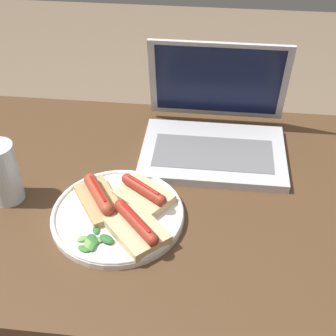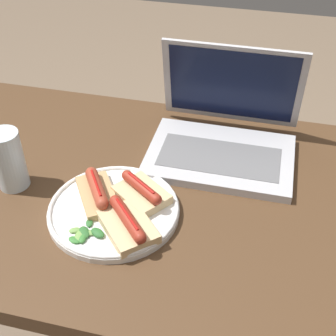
# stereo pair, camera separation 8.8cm
# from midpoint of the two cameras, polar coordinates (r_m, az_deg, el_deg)

# --- Properties ---
(desk) EXTENTS (1.20, 0.65, 0.72)m
(desk) POSITION_cam_midpoint_polar(r_m,az_deg,el_deg) (0.99, -1.70, -7.85)
(desk) COLOR #4C331E
(desk) RESTS_ON ground_plane
(laptop) EXTENTS (0.31, 0.25, 0.21)m
(laptop) POSITION_cam_midpoint_polar(r_m,az_deg,el_deg) (1.01, 3.22, 4.34)
(laptop) COLOR #B7B7BC
(laptop) RESTS_ON desk
(plate) EXTENTS (0.24, 0.24, 0.02)m
(plate) POSITION_cam_midpoint_polar(r_m,az_deg,el_deg) (0.87, -9.04, -5.75)
(plate) COLOR white
(plate) RESTS_ON desk
(sausage_toast_left) EXTENTS (0.13, 0.13, 0.04)m
(sausage_toast_left) POSITION_cam_midpoint_polar(r_m,az_deg,el_deg) (0.82, -7.00, -7.33)
(sausage_toast_left) COLOR #D6B784
(sausage_toast_left) RESTS_ON plate
(sausage_toast_middle) EXTENTS (0.12, 0.13, 0.04)m
(sausage_toast_middle) POSITION_cam_midpoint_polar(r_m,az_deg,el_deg) (0.88, -11.28, -3.71)
(sausage_toast_middle) COLOR tan
(sausage_toast_middle) RESTS_ON plate
(sausage_toast_right) EXTENTS (0.12, 0.12, 0.04)m
(sausage_toast_right) POSITION_cam_midpoint_polar(r_m,az_deg,el_deg) (0.88, -5.85, -3.36)
(sausage_toast_right) COLOR #D6B784
(sausage_toast_right) RESTS_ON plate
(salad_pile) EXTENTS (0.07, 0.07, 0.01)m
(salad_pile) POSITION_cam_midpoint_polar(r_m,az_deg,el_deg) (0.82, -12.12, -8.90)
(salad_pile) COLOR #387A33
(salad_pile) RESTS_ON plate
(drinking_glass) EXTENTS (0.06, 0.06, 0.12)m
(drinking_glass) POSITION_cam_midpoint_polar(r_m,az_deg,el_deg) (0.93, -22.08, -0.68)
(drinking_glass) COLOR silver
(drinking_glass) RESTS_ON desk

